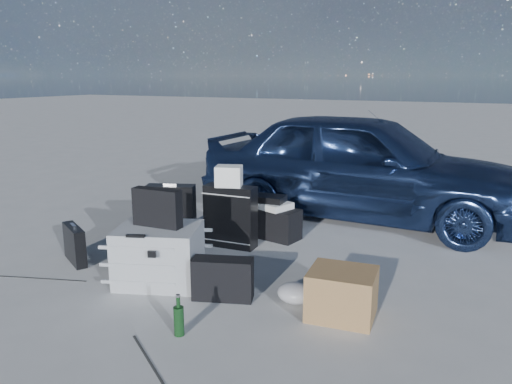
% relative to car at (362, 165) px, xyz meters
% --- Properties ---
extents(ground, '(60.00, 60.00, 0.00)m').
position_rel_car_xyz_m(ground, '(-0.82, -2.55, -0.62)').
color(ground, '#B3B2AE').
rests_on(ground, ground).
extents(car, '(3.65, 1.54, 1.23)m').
position_rel_car_xyz_m(car, '(0.00, 0.00, 0.00)').
color(car, navy).
rests_on(car, ground).
extents(pelican_case, '(0.76, 0.69, 0.45)m').
position_rel_car_xyz_m(pelican_case, '(-0.95, -2.52, -0.39)').
color(pelican_case, gray).
rests_on(pelican_case, ground).
extents(laptop_bag, '(0.40, 0.12, 0.30)m').
position_rel_car_xyz_m(laptop_bag, '(-0.96, -2.50, -0.01)').
color(laptop_bag, black).
rests_on(laptop_bag, pelican_case).
extents(briefcase, '(0.41, 0.29, 0.33)m').
position_rel_car_xyz_m(briefcase, '(-1.88, -2.50, -0.45)').
color(briefcase, black).
rests_on(briefcase, ground).
extents(suitcase_left, '(0.49, 0.32, 0.59)m').
position_rel_car_xyz_m(suitcase_left, '(-1.38, -1.75, -0.32)').
color(suitcase_left, black).
rests_on(suitcase_left, ground).
extents(suitcase_right, '(0.50, 0.21, 0.59)m').
position_rel_car_xyz_m(suitcase_right, '(-0.86, -1.52, -0.32)').
color(suitcase_right, black).
rests_on(suitcase_right, ground).
extents(white_carton, '(0.29, 0.26, 0.19)m').
position_rel_car_xyz_m(white_carton, '(-0.86, -1.53, 0.07)').
color(white_carton, silver).
rests_on(white_carton, suitcase_right).
extents(duffel_bag, '(0.65, 0.37, 0.31)m').
position_rel_car_xyz_m(duffel_bag, '(-0.64, -1.10, -0.46)').
color(duffel_bag, black).
rests_on(duffel_bag, ground).
extents(flat_box_white, '(0.44, 0.38, 0.06)m').
position_rel_car_xyz_m(flat_box_white, '(-0.62, -1.10, -0.28)').
color(flat_box_white, silver).
rests_on(flat_box_white, duffel_bag).
extents(flat_box_black, '(0.31, 0.23, 0.06)m').
position_rel_car_xyz_m(flat_box_black, '(-0.63, -1.12, -0.21)').
color(flat_box_black, black).
rests_on(flat_box_black, flat_box_white).
extents(cardboard_box, '(0.48, 0.43, 0.33)m').
position_rel_car_xyz_m(cardboard_box, '(0.52, -2.45, -0.45)').
color(cardboard_box, olive).
rests_on(cardboard_box, ground).
extents(plastic_bag, '(0.27, 0.23, 0.15)m').
position_rel_car_xyz_m(plastic_bag, '(0.16, -2.40, -0.54)').
color(plastic_bag, silver).
rests_on(plastic_bag, ground).
extents(messenger_bag, '(0.47, 0.30, 0.31)m').
position_rel_car_xyz_m(messenger_bag, '(-0.34, -2.57, -0.46)').
color(messenger_bag, black).
rests_on(messenger_bag, ground).
extents(green_bottle, '(0.07, 0.07, 0.26)m').
position_rel_car_xyz_m(green_bottle, '(-0.33, -3.15, -0.49)').
color(green_bottle, black).
rests_on(green_bottle, ground).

